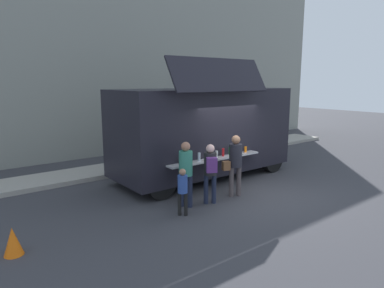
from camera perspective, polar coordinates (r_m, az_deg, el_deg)
The scene contains 10 objects.
ground_plane at distance 10.50m, azimuth 9.53°, elevation -7.83°, with size 60.00×60.00×0.00m, color #38383D.
curb_strip at distance 12.32m, azimuth -20.86°, elevation -5.28°, with size 28.00×1.60×0.15m, color #9E998E.
building_behind at distance 16.02m, azimuth -22.84°, elevation 15.93°, with size 32.00×2.40×10.03m, color gray.
food_truck_main at distance 11.59m, azimuth 1.98°, elevation 2.39°, with size 6.20×2.95×3.93m.
traffic_cone_orange at distance 7.55m, azimuth -27.64°, elevation -14.16°, with size 0.36×0.36×0.55m, color orange.
trash_bin at distance 16.47m, azimuth 8.67°, elevation 0.57°, with size 0.60×0.60×0.95m, color #305C35.
customer_front_ordering at distance 9.78m, azimuth 7.16°, elevation -2.75°, with size 0.58×0.38×1.77m.
customer_mid_with_backpack at distance 9.12m, azimuth 3.07°, elevation -4.00°, with size 0.46×0.53×1.63m.
customer_rear_waiting at distance 8.89m, azimuth -1.06°, elevation -4.08°, with size 0.35×0.35×1.74m.
child_near_queue at distance 8.40m, azimuth -1.58°, elevation -7.29°, with size 0.24×0.24×1.19m.
Camera 1 is at (-7.41, -6.69, 3.27)m, focal length 32.07 mm.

